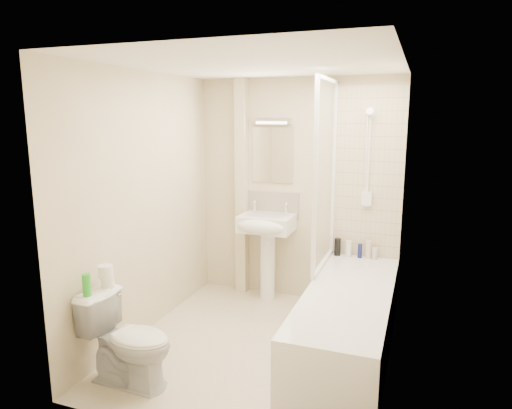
% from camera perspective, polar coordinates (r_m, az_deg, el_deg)
% --- Properties ---
extents(floor, '(2.50, 2.50, 0.00)m').
position_cam_1_polar(floor, '(4.22, 0.20, -17.34)').
color(floor, beige).
rests_on(floor, ground).
extents(wall_back, '(2.20, 0.02, 2.40)m').
position_cam_1_polar(wall_back, '(4.97, 5.13, 1.69)').
color(wall_back, beige).
rests_on(wall_back, ground).
extents(wall_left, '(0.02, 2.50, 2.40)m').
position_cam_1_polar(wall_left, '(4.29, -13.75, -0.08)').
color(wall_left, beige).
rests_on(wall_left, ground).
extents(wall_right, '(0.02, 2.50, 2.40)m').
position_cam_1_polar(wall_right, '(3.58, 17.01, -2.41)').
color(wall_right, beige).
rests_on(wall_right, ground).
extents(ceiling, '(2.20, 2.50, 0.02)m').
position_cam_1_polar(ceiling, '(3.73, 0.23, 17.15)').
color(ceiling, white).
rests_on(ceiling, wall_back).
extents(tile_back, '(0.70, 0.01, 1.75)m').
position_cam_1_polar(tile_back, '(4.79, 13.85, 3.78)').
color(tile_back, beige).
rests_on(tile_back, wall_back).
extents(tile_right, '(0.01, 2.10, 1.75)m').
position_cam_1_polar(tile_right, '(3.74, 17.20, 1.64)').
color(tile_right, beige).
rests_on(tile_right, wall_right).
extents(pipe_boxing, '(0.12, 0.12, 2.40)m').
position_cam_1_polar(pipe_boxing, '(5.11, -1.79, 1.99)').
color(pipe_boxing, beige).
rests_on(pipe_boxing, ground).
extents(splashback, '(0.60, 0.02, 0.30)m').
position_cam_1_polar(splashback, '(5.06, 2.08, -0.04)').
color(splashback, beige).
rests_on(splashback, wall_back).
extents(mirror, '(0.46, 0.01, 0.60)m').
position_cam_1_polar(mirror, '(4.99, 2.12, 6.17)').
color(mirror, white).
rests_on(mirror, wall_back).
extents(strip_light, '(0.42, 0.07, 0.07)m').
position_cam_1_polar(strip_light, '(4.95, 2.06, 10.42)').
color(strip_light, silver).
rests_on(strip_light, wall_back).
extents(bathtub, '(0.70, 2.10, 0.55)m').
position_cam_1_polar(bathtub, '(4.10, 11.41, -13.92)').
color(bathtub, white).
rests_on(bathtub, ground).
extents(shower_screen, '(0.04, 0.92, 1.80)m').
position_cam_1_polar(shower_screen, '(4.41, 8.69, 3.70)').
color(shower_screen, white).
rests_on(shower_screen, bathtub).
extents(shower_fixture, '(0.10, 0.16, 0.99)m').
position_cam_1_polar(shower_fixture, '(4.73, 13.84, 5.17)').
color(shower_fixture, white).
rests_on(shower_fixture, wall_back).
extents(pedestal_sink, '(0.56, 0.51, 1.08)m').
position_cam_1_polar(pedestal_sink, '(4.91, 1.24, -3.58)').
color(pedestal_sink, white).
rests_on(pedestal_sink, ground).
extents(bottle_black_a, '(0.07, 0.07, 0.18)m').
position_cam_1_polar(bottle_black_a, '(4.91, 10.14, -5.24)').
color(bottle_black_a, black).
rests_on(bottle_black_a, bathtub).
extents(bottle_white_a, '(0.06, 0.06, 0.17)m').
position_cam_1_polar(bottle_white_a, '(4.89, 11.49, -5.45)').
color(bottle_white_a, white).
rests_on(bottle_white_a, bathtub).
extents(bottle_blue, '(0.04, 0.04, 0.15)m').
position_cam_1_polar(bottle_blue, '(4.88, 12.86, -5.67)').
color(bottle_blue, navy).
rests_on(bottle_blue, bathtub).
extents(bottle_cream, '(0.06, 0.06, 0.19)m').
position_cam_1_polar(bottle_cream, '(4.86, 13.88, -5.49)').
color(bottle_cream, beige).
rests_on(bottle_cream, bathtub).
extents(bottle_white_b, '(0.05, 0.05, 0.12)m').
position_cam_1_polar(bottle_white_b, '(4.87, 14.62, -5.96)').
color(bottle_white_b, silver).
rests_on(bottle_white_b, bathtub).
extents(toilet, '(0.46, 0.73, 0.70)m').
position_cam_1_polar(toilet, '(3.69, -15.61, -15.98)').
color(toilet, white).
rests_on(toilet, ground).
extents(toilet_roll_lower, '(0.10, 0.10, 0.09)m').
position_cam_1_polar(toilet_roll_lower, '(3.75, -18.08, -9.07)').
color(toilet_roll_lower, white).
rests_on(toilet_roll_lower, toilet).
extents(toilet_roll_upper, '(0.11, 0.11, 0.09)m').
position_cam_1_polar(toilet_roll_upper, '(3.69, -18.28, -7.93)').
color(toilet_roll_upper, white).
rests_on(toilet_roll_upper, toilet_roll_lower).
extents(green_bottle, '(0.06, 0.06, 0.17)m').
position_cam_1_polar(green_bottle, '(3.60, -20.40, -9.42)').
color(green_bottle, green).
rests_on(green_bottle, toilet).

